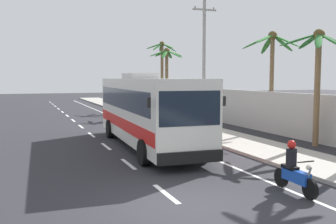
# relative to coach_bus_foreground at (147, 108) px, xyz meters

# --- Properties ---
(ground_plane) EXTENTS (160.00, 160.00, 0.00)m
(ground_plane) POSITION_rel_coach_bus_foreground_xyz_m (-1.91, -8.66, -1.91)
(ground_plane) COLOR #28282D
(sidewalk_kerb) EXTENTS (3.20, 90.00, 0.14)m
(sidewalk_kerb) POSITION_rel_coach_bus_foreground_xyz_m (4.89, 1.34, -1.84)
(sidewalk_kerb) COLOR #A8A399
(sidewalk_kerb) RESTS_ON ground
(lane_markings) EXTENTS (3.78, 71.00, 0.01)m
(lane_markings) POSITION_rel_coach_bus_foreground_xyz_m (0.42, 5.83, -1.91)
(lane_markings) COLOR white
(lane_markings) RESTS_ON ground
(boundary_wall) EXTENTS (0.24, 60.00, 2.58)m
(boundary_wall) POSITION_rel_coach_bus_foreground_xyz_m (8.69, 5.34, -0.62)
(boundary_wall) COLOR #B2B2AD
(boundary_wall) RESTS_ON ground
(coach_bus_foreground) EXTENTS (3.31, 11.61, 3.67)m
(coach_bus_foreground) POSITION_rel_coach_bus_foreground_xyz_m (0.00, 0.00, 0.00)
(coach_bus_foreground) COLOR silver
(coach_bus_foreground) RESTS_ON ground
(motorcycle_beside_bus) EXTENTS (0.56, 1.96, 1.56)m
(motorcycle_beside_bus) POSITION_rel_coach_bus_foreground_xyz_m (1.71, -8.92, -1.27)
(motorcycle_beside_bus) COLOR black
(motorcycle_beside_bus) RESTS_ON ground
(pedestrian_near_kerb) EXTENTS (0.36, 0.36, 1.76)m
(pedestrian_near_kerb) POSITION_rel_coach_bus_foreground_xyz_m (5.06, 7.26, -0.85)
(pedestrian_near_kerb) COLOR navy
(pedestrian_near_kerb) RESTS_ON sidewalk_kerb
(pedestrian_midwalk) EXTENTS (0.36, 0.36, 1.65)m
(pedestrian_midwalk) POSITION_rel_coach_bus_foreground_xyz_m (4.48, 12.47, -0.91)
(pedestrian_midwalk) COLOR gold
(pedestrian_midwalk) RESTS_ON sidewalk_kerb
(utility_pole_mid) EXTENTS (1.88, 0.24, 9.51)m
(utility_pole_mid) POSITION_rel_coach_bus_foreground_xyz_m (6.88, 7.46, 3.03)
(utility_pole_mid) COLOR #9E9E99
(utility_pole_mid) RESTS_ON ground
(palm_nearest) EXTENTS (3.31, 3.42, 7.37)m
(palm_nearest) POSITION_rel_coach_bus_foreground_xyz_m (8.59, 20.97, 3.10)
(palm_nearest) COLOR brown
(palm_nearest) RESTS_ON ground
(palm_second) EXTENTS (3.61, 3.66, 5.83)m
(palm_second) POSITION_rel_coach_bus_foreground_xyz_m (7.96, -2.95, 2.28)
(palm_second) COLOR brown
(palm_second) RESTS_ON ground
(palm_third) EXTENTS (3.38, 3.08, 6.15)m
(palm_third) POSITION_rel_coach_bus_foreground_xyz_m (6.69, 14.61, 2.53)
(palm_third) COLOR brown
(palm_third) RESTS_ON ground
(palm_farthest) EXTENTS (3.70, 3.61, 6.34)m
(palm_farthest) POSITION_rel_coach_bus_foreground_xyz_m (8.93, 2.11, 2.76)
(palm_farthest) COLOR brown
(palm_farthest) RESTS_ON ground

